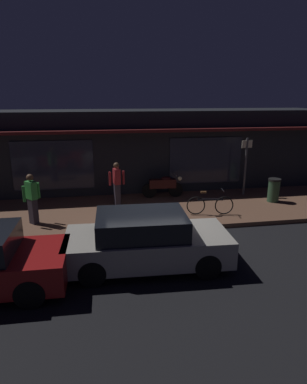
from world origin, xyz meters
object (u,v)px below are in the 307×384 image
Objects in this scene: motorcycle at (163,186)px; bicycle_parked at (210,205)px; parked_car_across at (146,241)px; person_photographer at (32,198)px; trash_bin at (274,190)px; sign_post at (246,163)px; person_bystander at (117,183)px.

bicycle_parked is (1.22, -2.33, -0.14)m from motorcycle.
parked_car_across reaches higher than bicycle_parked.
person_photographer reaches higher than trash_bin.
person_photographer is 0.70× the size of sign_post.
trash_bin reaches higher than bicycle_parked.
sign_post is 2.58× the size of trash_bin.
sign_post reaches higher than person_bystander.
person_photographer is (-6.00, 0.14, 0.52)m from bicycle_parked.
bicycle_parked is at bearing -1.30° from person_photographer.
trash_bin is at bearing 35.41° from parked_car_across.
person_photographer is at bearing 135.72° from parked_car_across.
motorcycle is 5.27m from person_photographer.
motorcycle is 1.02× the size of person_bystander.
person_photographer is 0.40× the size of parked_car_across.
person_photographer is at bearing 178.70° from bicycle_parked.
person_bystander is 0.40× the size of parked_car_across.
person_photographer is 4.56m from parked_car_across.
person_bystander is at bearing -159.10° from motorcycle.
bicycle_parked is 0.99× the size of person_photographer.
trash_bin is at bearing -5.24° from person_bystander.
trash_bin is 0.22× the size of parked_car_across.
sign_post is at bearing 43.77° from bicycle_parked.
motorcycle is 2.12m from person_bystander.
person_bystander reaches higher than motorcycle.
bicycle_parked is at bearing -62.40° from motorcycle.
person_bystander is 6.18m from trash_bin.
motorcycle is at bearing 74.19° from parked_car_across.
motorcycle is at bearing 24.68° from person_photographer.
person_photographer is at bearing -166.33° from sign_post.
person_photographer is 1.00× the size of person_bystander.
person_photographer is 3.19m from person_bystander.
trash_bin is at bearing -17.28° from motorcycle.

